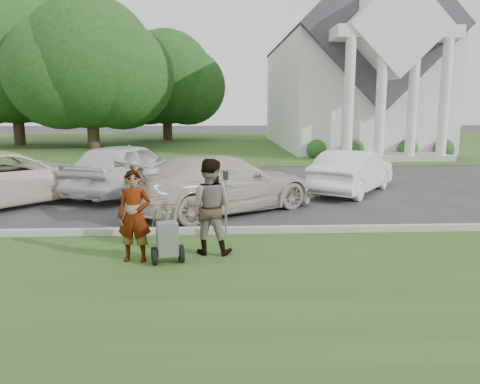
{
  "coord_description": "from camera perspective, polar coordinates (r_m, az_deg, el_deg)",
  "views": [
    {
      "loc": [
        0.15,
        -9.28,
        2.72
      ],
      "look_at": [
        0.59,
        0.0,
        1.02
      ],
      "focal_mm": 35.0,
      "sensor_mm": 36.0,
      "label": 1
    }
  ],
  "objects": [
    {
      "name": "ground",
      "position": [
        9.67,
        -3.54,
        -6.01
      ],
      "size": [
        120.0,
        120.0,
        0.0
      ],
      "primitive_type": "plane",
      "color": "#333335",
      "rests_on": "ground"
    },
    {
      "name": "grass_strip",
      "position": [
        6.84,
        -3.88,
        -13.06
      ],
      "size": [
        80.0,
        7.0,
        0.01
      ],
      "primitive_type": "cube",
      "color": "#284E1B",
      "rests_on": "ground"
    },
    {
      "name": "church_lawn",
      "position": [
        36.38,
        -2.97,
        6.06
      ],
      "size": [
        80.0,
        30.0,
        0.01
      ],
      "primitive_type": "cube",
      "color": "#284E1B",
      "rests_on": "ground"
    },
    {
      "name": "curb",
      "position": [
        10.18,
        -3.5,
        -4.73
      ],
      "size": [
        80.0,
        0.18,
        0.15
      ],
      "primitive_type": "cube",
      "color": "#9E9E93",
      "rests_on": "ground"
    },
    {
      "name": "church",
      "position": [
        33.73,
        12.98,
        15.57
      ],
      "size": [
        9.19,
        19.0,
        24.1
      ],
      "color": "white",
      "rests_on": "ground"
    },
    {
      "name": "tree_left",
      "position": [
        32.4,
        -17.86,
        14.1
      ],
      "size": [
        10.63,
        8.4,
        9.71
      ],
      "color": "#332316",
      "rests_on": "ground"
    },
    {
      "name": "tree_far",
      "position": [
        37.2,
        -25.91,
        13.93
      ],
      "size": [
        11.64,
        9.2,
        10.73
      ],
      "color": "#332316",
      "rests_on": "ground"
    },
    {
      "name": "tree_back",
      "position": [
        39.54,
        -9.0,
        13.14
      ],
      "size": [
        9.61,
        7.6,
        8.89
      ],
      "color": "#332316",
      "rests_on": "ground"
    },
    {
      "name": "striping_cart",
      "position": [
        8.3,
        -8.86,
        -5.77
      ],
      "size": [
        0.71,
        1.16,
        1.01
      ],
      "rotation": [
        0.0,
        0.0,
        0.26
      ],
      "color": "black",
      "rests_on": "ground"
    },
    {
      "name": "person_left",
      "position": [
        8.42,
        -12.75,
        -2.98
      ],
      "size": [
        0.63,
        0.44,
        1.63
      ],
      "primitive_type": "imported",
      "rotation": [
        0.0,
        0.0,
        -0.09
      ],
      "color": "#999999",
      "rests_on": "ground"
    },
    {
      "name": "person_right",
      "position": [
        8.66,
        -3.81,
        -1.86
      ],
      "size": [
        0.96,
        0.79,
        1.78
      ],
      "primitive_type": "imported",
      "rotation": [
        0.0,
        0.0,
        3.0
      ],
      "color": "#999999",
      "rests_on": "ground"
    },
    {
      "name": "parking_meter_near",
      "position": [
        9.58,
        -1.76,
        -0.47
      ],
      "size": [
        0.11,
        0.1,
        1.47
      ],
      "color": "gray",
      "rests_on": "ground"
    },
    {
      "name": "car_a",
      "position": [
        14.61,
        -26.49,
        1.55
      ],
      "size": [
        5.52,
        5.76,
        1.52
      ],
      "primitive_type": "imported",
      "rotation": [
        0.0,
        0.0,
        2.41
      ],
      "color": "silver",
      "rests_on": "ground"
    },
    {
      "name": "car_b",
      "position": [
        15.19,
        -13.71,
        2.87
      ],
      "size": [
        3.51,
        5.19,
        1.64
      ],
      "primitive_type": "imported",
      "rotation": [
        0.0,
        0.0,
        2.78
      ],
      "color": "silver",
      "rests_on": "ground"
    },
    {
      "name": "car_c",
      "position": [
        12.23,
        -2.19,
        1.07
      ],
      "size": [
        5.47,
        4.57,
        1.5
      ],
      "primitive_type": "imported",
      "rotation": [
        0.0,
        0.0,
        2.15
      ],
      "color": "beige",
      "rests_on": "ground"
    },
    {
      "name": "car_d",
      "position": [
        15.38,
        13.59,
        2.45
      ],
      "size": [
        3.58,
        4.22,
        1.37
      ],
      "primitive_type": "imported",
      "rotation": [
        0.0,
        0.0,
        2.53
      ],
      "color": "white",
      "rests_on": "ground"
    }
  ]
}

